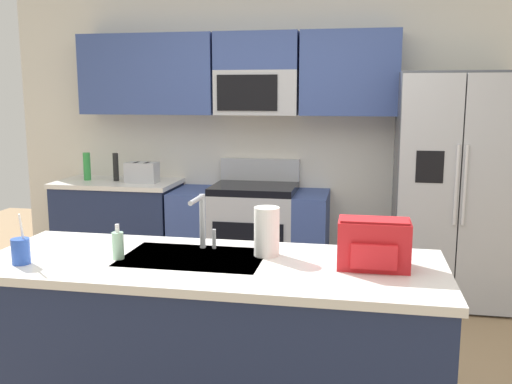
% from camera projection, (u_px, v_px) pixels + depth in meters
% --- Properties ---
extents(kitchen_wall_unit, '(5.20, 0.43, 2.60)m').
position_uv_depth(kitchen_wall_unit, '(272.00, 117.00, 5.07)').
color(kitchen_wall_unit, silver).
rests_on(kitchen_wall_unit, ground).
extents(back_counter, '(1.09, 0.63, 0.90)m').
position_uv_depth(back_counter, '(120.00, 229.00, 5.23)').
color(back_counter, '#1E2A4D').
rests_on(back_counter, ground).
extents(range_oven, '(1.36, 0.61, 1.10)m').
position_uv_depth(range_oven, '(250.00, 236.00, 5.00)').
color(range_oven, '#B7BABF').
rests_on(range_oven, ground).
extents(refrigerator, '(0.90, 0.76, 1.85)m').
position_uv_depth(refrigerator, '(452.00, 189.00, 4.55)').
color(refrigerator, '#4C4F54').
rests_on(refrigerator, ground).
extents(island_counter, '(2.19, 0.81, 0.90)m').
position_uv_depth(island_counter, '(212.00, 349.00, 2.75)').
color(island_counter, '#1E2A4D').
rests_on(island_counter, ground).
extents(toaster, '(0.28, 0.16, 0.18)m').
position_uv_depth(toaster, '(142.00, 172.00, 5.04)').
color(toaster, '#B7BABF').
rests_on(toaster, back_counter).
extents(pepper_mill, '(0.05, 0.05, 0.25)m').
position_uv_depth(pepper_mill, '(116.00, 167.00, 5.13)').
color(pepper_mill, black).
rests_on(pepper_mill, back_counter).
extents(bottle_green, '(0.07, 0.07, 0.25)m').
position_uv_depth(bottle_green, '(87.00, 166.00, 5.18)').
color(bottle_green, green).
rests_on(bottle_green, back_counter).
extents(sink_faucet, '(0.08, 0.21, 0.28)m').
position_uv_depth(sink_faucet, '(202.00, 217.00, 2.85)').
color(sink_faucet, '#B7BABF').
rests_on(sink_faucet, island_counter).
extents(drink_cup_blue, '(0.08, 0.08, 0.24)m').
position_uv_depth(drink_cup_blue, '(21.00, 251.00, 2.62)').
color(drink_cup_blue, blue).
rests_on(drink_cup_blue, island_counter).
extents(soap_dispenser, '(0.06, 0.06, 0.17)m').
position_uv_depth(soap_dispenser, '(118.00, 245.00, 2.70)').
color(soap_dispenser, '#A5D8B2').
rests_on(soap_dispenser, island_counter).
extents(paper_towel_roll, '(0.12, 0.12, 0.24)m').
position_uv_depth(paper_towel_roll, '(267.00, 231.00, 2.75)').
color(paper_towel_roll, white).
rests_on(paper_towel_roll, island_counter).
extents(backpack, '(0.32, 0.22, 0.23)m').
position_uv_depth(backpack, '(374.00, 243.00, 2.56)').
color(backpack, red).
rests_on(backpack, island_counter).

